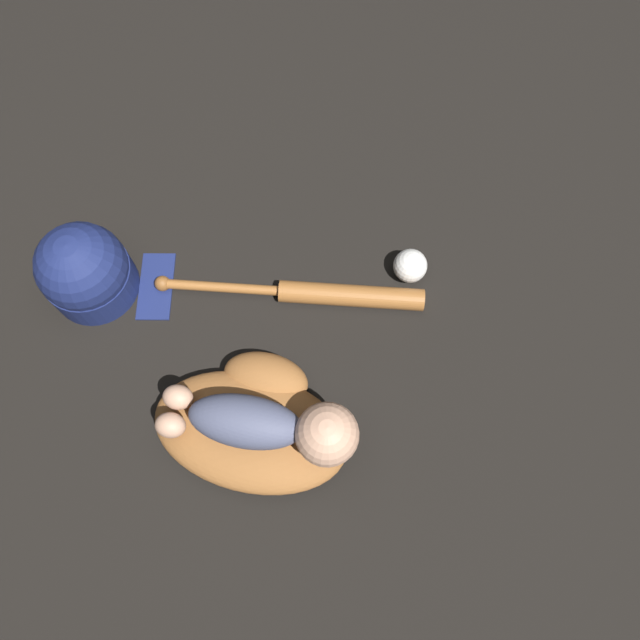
# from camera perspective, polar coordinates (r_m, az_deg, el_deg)

# --- Properties ---
(ground_plane) EXTENTS (6.00, 6.00, 0.00)m
(ground_plane) POSITION_cam_1_polar(r_m,az_deg,el_deg) (1.23, -6.18, -7.95)
(ground_plane) COLOR black
(baseball_glove) EXTENTS (0.38, 0.28, 0.08)m
(baseball_glove) POSITION_cam_1_polar(r_m,az_deg,el_deg) (1.19, -6.14, -9.23)
(baseball_glove) COLOR #935B2D
(baseball_glove) RESTS_ON ground
(baby_figure) EXTENTS (0.36, 0.11, 0.11)m
(baby_figure) POSITION_cam_1_polar(r_m,az_deg,el_deg) (1.10, -4.17, -9.66)
(baby_figure) COLOR #4C516B
(baby_figure) RESTS_ON baseball_glove
(baseball_bat) EXTENTS (0.55, 0.11, 0.05)m
(baseball_bat) POSITION_cam_1_polar(r_m,az_deg,el_deg) (1.28, 0.42, 2.41)
(baseball_bat) COLOR #9E602D
(baseball_bat) RESTS_ON ground
(baseball) EXTENTS (0.07, 0.07, 0.07)m
(baseball) POSITION_cam_1_polar(r_m,az_deg,el_deg) (1.31, 8.24, 4.92)
(baseball) COLOR white
(baseball) RESTS_ON ground
(baseball_cap) EXTENTS (0.26, 0.20, 0.18)m
(baseball_cap) POSITION_cam_1_polar(r_m,az_deg,el_deg) (1.33, -20.64, 4.23)
(baseball_cap) COLOR navy
(baseball_cap) RESTS_ON ground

